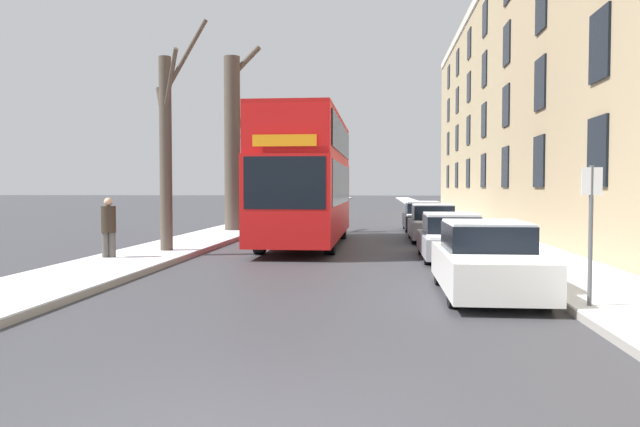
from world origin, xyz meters
name	(u,v)px	position (x,y,z in m)	size (l,w,h in m)	color
sidewalk_left	(308,209)	(-5.51, 53.00, 0.08)	(2.50, 130.00, 0.16)	gray
sidewalk_right	(427,209)	(5.51, 53.00, 0.08)	(2.50, 130.00, 0.16)	gray
terrace_facade_right	(590,90)	(11.25, 26.57, 6.74)	(9.10, 53.47, 13.47)	tan
bare_tree_left_0	(167,148)	(-5.18, 13.55, 3.24)	(1.83, 1.92, 7.07)	#4C4238
bare_tree_left_1	(233,140)	(-5.33, 22.69, 4.18)	(1.97, 2.38, 8.48)	#4C4238
bare_tree_left_2	(267,172)	(-5.45, 31.63, 2.96)	(2.19, 1.91, 5.71)	#4C4238
double_decker_bus	(307,174)	(-1.40, 17.32, 2.54)	(2.55, 10.30, 4.50)	red
parked_car_0	(487,261)	(3.22, 7.34, 0.65)	(1.73, 4.19, 1.40)	silver
parked_car_1	(451,238)	(3.22, 13.30, 0.61)	(1.70, 4.17, 1.32)	#9EA3AD
parked_car_2	(433,224)	(3.22, 19.58, 0.65)	(1.73, 4.08, 1.41)	slate
parked_car_3	(423,217)	(3.22, 25.22, 0.65)	(1.76, 4.48, 1.40)	black
pedestrian_left_sidewalk	(109,227)	(-6.11, 11.53, 0.98)	(0.39, 0.39, 1.78)	#4C4742
street_sign_post	(591,229)	(4.55, 5.61, 1.38)	(0.32, 0.07, 2.40)	#4C4F54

